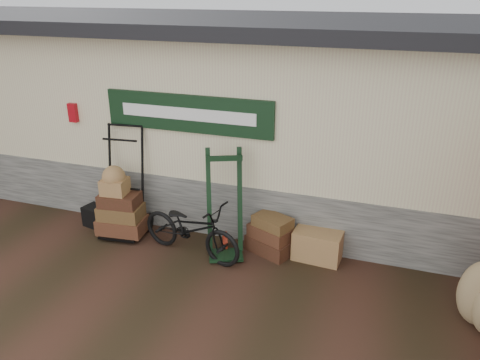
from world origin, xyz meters
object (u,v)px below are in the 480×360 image
green_barrow (225,204)px  black_trunk (95,216)px  porter_trolley (124,180)px  wicker_hamper (318,244)px  bicycle (191,225)px  suitcase_stack (271,234)px

green_barrow → black_trunk: 2.41m
green_barrow → porter_trolley: bearing=151.9°
green_barrow → wicker_hamper: size_ratio=2.35×
porter_trolley → bicycle: size_ratio=1.05×
wicker_hamper → bicycle: bearing=-163.9°
porter_trolley → green_barrow: bearing=-11.0°
bicycle → suitcase_stack: bearing=-54.1°
black_trunk → green_barrow: bearing=-3.0°
black_trunk → bicycle: size_ratio=0.20×
green_barrow → black_trunk: bearing=153.5°
black_trunk → bicycle: bearing=-10.0°
porter_trolley → green_barrow: porter_trolley is taller
suitcase_stack → bicycle: size_ratio=0.40×
suitcase_stack → green_barrow: bearing=-158.4°
green_barrow → bicycle: size_ratio=0.95×
suitcase_stack → black_trunk: size_ratio=2.01×
porter_trolley → black_trunk: (-0.60, -0.02, -0.71)m
wicker_hamper → black_trunk: wicker_hamper is taller
suitcase_stack → black_trunk: suitcase_stack is taller
porter_trolley → bicycle: bearing=-21.7°
wicker_hamper → bicycle: 1.85m
porter_trolley → green_barrow: size_ratio=1.10×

